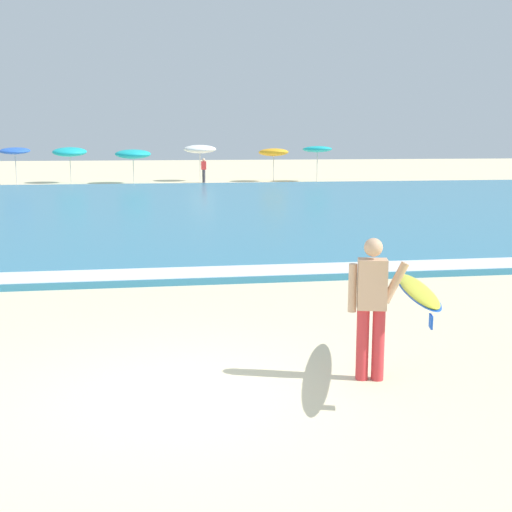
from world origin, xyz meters
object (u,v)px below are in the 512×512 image
Objects in this scene: beach_umbrella_2 at (70,152)px; beach_umbrella_6 at (317,149)px; surfer_with_board at (394,297)px; beachgoer_near_row_left at (204,170)px; beach_umbrella_5 at (274,152)px; beach_umbrella_3 at (133,154)px; beach_umbrella_1 at (15,151)px; beach_umbrella_4 at (200,149)px.

beach_umbrella_6 is at bearing -3.57° from beach_umbrella_2.
beach_umbrella_6 reaches higher than surfer_with_board.
beachgoer_near_row_left is (8.52, -0.91, -1.14)m from beach_umbrella_2.
beach_umbrella_3 is at bearing -176.93° from beach_umbrella_5.
beach_umbrella_1 is 1.00× the size of beach_umbrella_2.
beach_umbrella_4 is (0.35, 37.45, 1.10)m from surfer_with_board.
beachgoer_near_row_left is (-4.68, -0.36, -1.09)m from beach_umbrella_5.
surfer_with_board is 1.08× the size of beach_umbrella_1.
beach_umbrella_1 reaches higher than beach_umbrella_5.
beach_umbrella_3 is at bearing 2.14° from beach_umbrella_1.
beachgoer_near_row_left is at bearing -175.59° from beach_umbrella_5.
beach_umbrella_2 is 1.04× the size of beach_umbrella_3.
beach_umbrella_6 is (12.04, 0.04, 0.27)m from beach_umbrella_3.
surfer_with_board is at bearing -90.76° from beachgoer_near_row_left.
beach_umbrella_2 is 1.50× the size of beachgoer_near_row_left.
beach_umbrella_4 is 1.55× the size of beachgoer_near_row_left.
beach_umbrella_6 reaches higher than beach_umbrella_1.
beach_umbrella_6 reaches higher than beach_umbrella_2.
beach_umbrella_3 is at bearing -178.33° from beachgoer_near_row_left.
beachgoer_near_row_left is (11.62, 0.40, -1.24)m from beach_umbrella_1.
beach_umbrella_6 reaches higher than beach_umbrella_3.
surfer_with_board is 1.62× the size of beachgoer_near_row_left.
beachgoer_near_row_left is (-7.55, 0.09, -1.29)m from beach_umbrella_6.
beach_umbrella_3 is at bearing -14.55° from beach_umbrella_2.
beach_umbrella_5 is (4.80, -1.24, -0.20)m from beach_umbrella_4.
beach_umbrella_5 is (16.30, 0.76, -0.15)m from beach_umbrella_1.
beach_umbrella_4 is (4.37, 1.73, 0.27)m from beach_umbrella_3.
beach_umbrella_6 is at bearing -8.90° from beach_umbrella_5.
surfer_with_board reaches higher than beachgoer_near_row_left.
beach_umbrella_6 is at bearing 0.92° from beach_umbrella_1.
beachgoer_near_row_left is at bearing -85.65° from beach_umbrella_4.
beach_umbrella_5 is 2.91m from beach_umbrella_6.
beach_umbrella_6 is at bearing 0.20° from beach_umbrella_3.
beachgoer_near_row_left is (0.47, 35.85, -0.19)m from surfer_with_board.
beach_umbrella_4 is 7.85m from beach_umbrella_6.
beachgoer_near_row_left is at bearing -6.12° from beach_umbrella_2.
beach_umbrella_4 is at bearing 165.52° from beach_umbrella_5.
beach_umbrella_1 is 19.17m from beach_umbrella_6.
beach_umbrella_6 is (19.17, 0.31, 0.05)m from beach_umbrella_1.
beach_umbrella_2 is at bearing 173.88° from beachgoer_near_row_left.
beach_umbrella_2 is 0.99× the size of beach_umbrella_6.
beach_umbrella_6 is (8.02, 35.76, 1.10)m from surfer_with_board.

